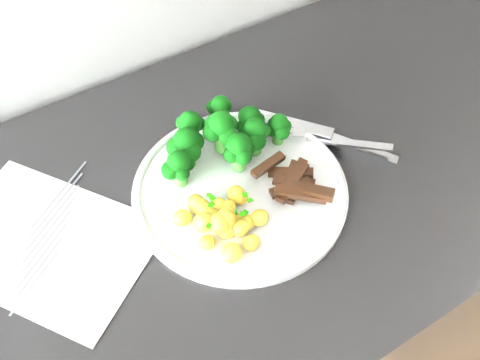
{
  "coord_description": "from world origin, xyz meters",
  "views": [
    {
      "loc": [
        -0.14,
        1.25,
        1.56
      ],
      "look_at": [
        0.12,
        1.66,
        0.95
      ],
      "focal_mm": 41.87,
      "sensor_mm": 36.0,
      "label": 1
    }
  ],
  "objects_px": {
    "counter": "(206,345)",
    "beef_strips": "(294,183)",
    "fork": "(331,139)",
    "knife": "(341,142)",
    "plate": "(240,189)",
    "recipe_paper": "(46,243)",
    "broccoli": "(223,136)",
    "potatoes": "(223,219)"
  },
  "relations": [
    {
      "from": "potatoes",
      "to": "fork",
      "type": "relative_size",
      "value": 0.8
    },
    {
      "from": "recipe_paper",
      "to": "beef_strips",
      "type": "height_order",
      "value": "beef_strips"
    },
    {
      "from": "plate",
      "to": "fork",
      "type": "xyz_separation_m",
      "value": [
        0.16,
        0.0,
        0.01
      ]
    },
    {
      "from": "counter",
      "to": "recipe_paper",
      "type": "height_order",
      "value": "recipe_paper"
    },
    {
      "from": "plate",
      "to": "beef_strips",
      "type": "distance_m",
      "value": 0.08
    },
    {
      "from": "fork",
      "to": "plate",
      "type": "bearing_deg",
      "value": -179.72
    },
    {
      "from": "recipe_paper",
      "to": "potatoes",
      "type": "height_order",
      "value": "potatoes"
    },
    {
      "from": "knife",
      "to": "fork",
      "type": "bearing_deg",
      "value": 163.14
    },
    {
      "from": "counter",
      "to": "potatoes",
      "type": "distance_m",
      "value": 0.49
    },
    {
      "from": "counter",
      "to": "plate",
      "type": "xyz_separation_m",
      "value": [
        0.08,
        -0.01,
        0.47
      ]
    },
    {
      "from": "beef_strips",
      "to": "fork",
      "type": "distance_m",
      "value": 0.11
    },
    {
      "from": "potatoes",
      "to": "fork",
      "type": "height_order",
      "value": "potatoes"
    },
    {
      "from": "plate",
      "to": "recipe_paper",
      "type": "bearing_deg",
      "value": 166.07
    },
    {
      "from": "plate",
      "to": "potatoes",
      "type": "distance_m",
      "value": 0.07
    },
    {
      "from": "broccoli",
      "to": "knife",
      "type": "bearing_deg",
      "value": -23.1
    },
    {
      "from": "plate",
      "to": "potatoes",
      "type": "xyz_separation_m",
      "value": [
        -0.05,
        -0.04,
        0.02
      ]
    },
    {
      "from": "recipe_paper",
      "to": "potatoes",
      "type": "xyz_separation_m",
      "value": [
        0.21,
        -0.11,
        0.02
      ]
    },
    {
      "from": "beef_strips",
      "to": "fork",
      "type": "height_order",
      "value": "beef_strips"
    },
    {
      "from": "fork",
      "to": "knife",
      "type": "distance_m",
      "value": 0.02
    },
    {
      "from": "counter",
      "to": "beef_strips",
      "type": "bearing_deg",
      "value": -17.37
    },
    {
      "from": "plate",
      "to": "broccoli",
      "type": "relative_size",
      "value": 1.47
    },
    {
      "from": "counter",
      "to": "beef_strips",
      "type": "relative_size",
      "value": 21.64
    },
    {
      "from": "counter",
      "to": "broccoli",
      "type": "distance_m",
      "value": 0.53
    },
    {
      "from": "plate",
      "to": "potatoes",
      "type": "bearing_deg",
      "value": -141.33
    },
    {
      "from": "fork",
      "to": "broccoli",
      "type": "bearing_deg",
      "value": 156.25
    },
    {
      "from": "broccoli",
      "to": "beef_strips",
      "type": "distance_m",
      "value": 0.12
    },
    {
      "from": "plate",
      "to": "beef_strips",
      "type": "height_order",
      "value": "beef_strips"
    },
    {
      "from": "broccoli",
      "to": "fork",
      "type": "relative_size",
      "value": 1.39
    },
    {
      "from": "recipe_paper",
      "to": "broccoli",
      "type": "bearing_deg",
      "value": 0.21
    },
    {
      "from": "potatoes",
      "to": "fork",
      "type": "xyz_separation_m",
      "value": [
        0.22,
        0.04,
        -0.01
      ]
    },
    {
      "from": "plate",
      "to": "broccoli",
      "type": "bearing_deg",
      "value": 79.27
    },
    {
      "from": "potatoes",
      "to": "broccoli",
      "type": "bearing_deg",
      "value": 59.05
    },
    {
      "from": "beef_strips",
      "to": "fork",
      "type": "relative_size",
      "value": 0.76
    },
    {
      "from": "counter",
      "to": "recipe_paper",
      "type": "bearing_deg",
      "value": 162.08
    },
    {
      "from": "broccoli",
      "to": "beef_strips",
      "type": "bearing_deg",
      "value": -63.82
    },
    {
      "from": "counter",
      "to": "knife",
      "type": "bearing_deg",
      "value": -2.15
    },
    {
      "from": "beef_strips",
      "to": "fork",
      "type": "xyz_separation_m",
      "value": [
        0.1,
        0.04,
        -0.0
      ]
    },
    {
      "from": "beef_strips",
      "to": "knife",
      "type": "distance_m",
      "value": 0.12
    },
    {
      "from": "recipe_paper",
      "to": "potatoes",
      "type": "bearing_deg",
      "value": -26.92
    },
    {
      "from": "plate",
      "to": "knife",
      "type": "distance_m",
      "value": 0.18
    },
    {
      "from": "broccoli",
      "to": "potatoes",
      "type": "relative_size",
      "value": 1.73
    },
    {
      "from": "recipe_paper",
      "to": "plate",
      "type": "height_order",
      "value": "plate"
    }
  ]
}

